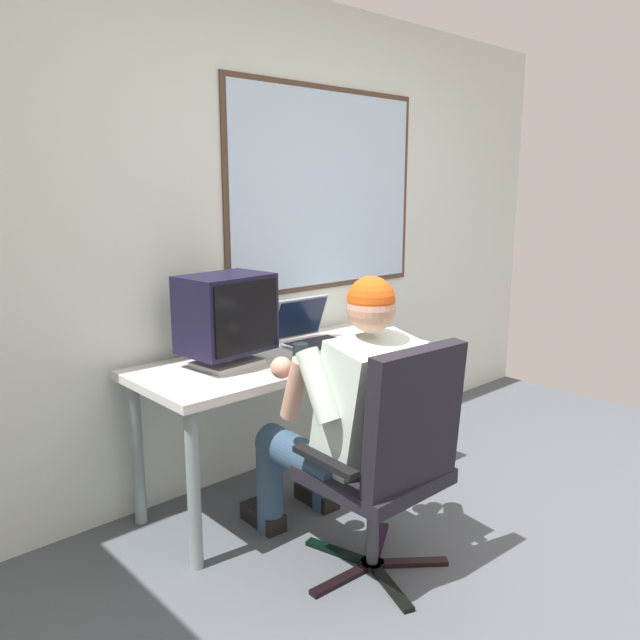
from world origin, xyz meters
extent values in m
cube|color=silver|center=(0.00, 2.01, 1.25)|extent=(4.75, 0.06, 2.51)
cube|color=#4C3828|center=(0.33, 1.98, 1.52)|extent=(1.39, 0.01, 1.12)
cube|color=silver|center=(0.33, 1.97, 1.52)|extent=(1.33, 0.02, 1.06)
cylinder|color=gray|center=(-0.93, 1.40, 0.35)|extent=(0.06, 0.06, 0.69)
cylinder|color=gray|center=(0.42, 1.40, 0.35)|extent=(0.06, 0.06, 0.69)
cylinder|color=gray|center=(-0.93, 1.89, 0.35)|extent=(0.06, 0.06, 0.69)
cylinder|color=gray|center=(0.42, 1.89, 0.35)|extent=(0.06, 0.06, 0.69)
cube|color=silver|center=(-0.26, 1.64, 0.71)|extent=(1.48, 0.62, 0.04)
cube|color=black|center=(-0.55, 0.92, 0.01)|extent=(0.32, 0.06, 0.02)
cube|color=black|center=(-0.45, 0.77, 0.01)|extent=(0.15, 0.31, 0.02)
cube|color=black|center=(-0.27, 0.82, 0.01)|extent=(0.27, 0.23, 0.02)
cube|color=black|center=(-0.26, 1.00, 0.01)|extent=(0.29, 0.21, 0.02)
cube|color=black|center=(-0.44, 1.07, 0.01)|extent=(0.12, 0.32, 0.02)
cylinder|color=black|center=(-0.40, 0.92, 0.01)|extent=(0.10, 0.10, 0.02)
cylinder|color=#3F3F44|center=(-0.40, 0.92, 0.21)|extent=(0.05, 0.05, 0.37)
cube|color=black|center=(-0.40, 0.92, 0.41)|extent=(0.47, 0.47, 0.06)
cube|color=black|center=(-0.41, 0.71, 0.71)|extent=(0.45, 0.13, 0.53)
cube|color=black|center=(-0.14, 0.90, 0.54)|extent=(0.07, 0.33, 0.02)
cube|color=black|center=(-0.65, 0.93, 0.54)|extent=(0.07, 0.33, 0.02)
cylinder|color=#314962|center=(-0.22, 1.17, 0.44)|extent=(0.17, 0.47, 0.15)
cylinder|color=#314962|center=(-0.21, 1.40, 0.22)|extent=(0.12, 0.12, 0.44)
cube|color=black|center=(-0.21, 1.46, 0.04)|extent=(0.11, 0.25, 0.08)
cylinder|color=#314962|center=(-0.54, 1.19, 0.44)|extent=(0.17, 0.47, 0.15)
cylinder|color=#314962|center=(-0.53, 1.42, 0.22)|extent=(0.12, 0.12, 0.44)
cube|color=black|center=(-0.53, 1.48, 0.04)|extent=(0.11, 0.25, 0.08)
cube|color=silver|center=(-0.40, 0.95, 0.70)|extent=(0.40, 0.33, 0.55)
sphere|color=tan|center=(-0.40, 0.95, 1.08)|extent=(0.19, 0.19, 0.19)
sphere|color=#D65215|center=(-0.40, 0.95, 1.11)|extent=(0.19, 0.19, 0.19)
cylinder|color=silver|center=(-0.17, 0.98, 0.80)|extent=(0.10, 0.21, 0.29)
cylinder|color=tan|center=(-0.17, 1.07, 0.67)|extent=(0.08, 0.13, 0.27)
sphere|color=tan|center=(-0.17, 1.11, 0.64)|extent=(0.09, 0.09, 0.09)
cylinder|color=silver|center=(-0.61, 1.01, 0.80)|extent=(0.10, 0.22, 0.29)
cylinder|color=tan|center=(-0.61, 1.15, 0.76)|extent=(0.08, 0.16, 0.27)
sphere|color=tan|center=(-0.60, 1.24, 0.82)|extent=(0.09, 0.09, 0.09)
cube|color=beige|center=(-0.56, 1.69, 0.74)|extent=(0.30, 0.25, 0.02)
cylinder|color=beige|center=(-0.56, 1.69, 0.77)|extent=(0.04, 0.04, 0.05)
cube|color=black|center=(-0.56, 1.69, 0.97)|extent=(0.42, 0.32, 0.35)
cube|color=black|center=(-0.54, 1.55, 0.97)|extent=(0.36, 0.04, 0.31)
cube|color=gray|center=(-0.02, 1.65, 0.74)|extent=(0.34, 0.26, 0.02)
cube|color=black|center=(-0.02, 1.65, 0.75)|extent=(0.30, 0.23, 0.00)
cube|color=gray|center=(-0.01, 1.82, 0.86)|extent=(0.33, 0.11, 0.22)
cube|color=#0F1933|center=(-0.01, 1.81, 0.86)|extent=(0.30, 0.10, 0.20)
cylinder|color=silver|center=(0.24, 1.54, 0.73)|extent=(0.07, 0.07, 0.00)
cylinder|color=silver|center=(0.24, 1.54, 0.78)|extent=(0.01, 0.01, 0.08)
cylinder|color=silver|center=(0.24, 1.54, 0.86)|extent=(0.09, 0.09, 0.08)
cylinder|color=#530516|center=(0.24, 1.54, 0.83)|extent=(0.08, 0.08, 0.03)
cylinder|color=black|center=(-0.27, 1.51, 0.77)|extent=(0.07, 0.07, 0.08)
camera|label=1|loc=(-2.12, -0.65, 1.53)|focal=35.25mm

